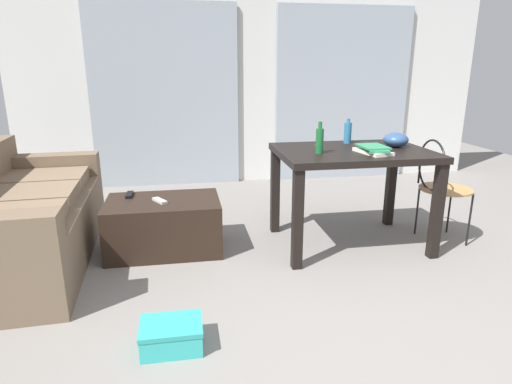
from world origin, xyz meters
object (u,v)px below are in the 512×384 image
couch (16,220)px  bowl (396,140)px  tv_remote_secondary (160,201)px  wire_chair (439,180)px  scissors (318,145)px  book_stack (374,150)px  craft_table (352,164)px  bottle_far (320,140)px  shoebox (172,335)px  bottle_near (348,132)px  coffee_table (164,225)px  tv_remote_primary (129,195)px

couch → bowl: bowl is taller
bowl → tv_remote_secondary: bearing=178.8°
wire_chair → bowl: size_ratio=4.34×
scissors → book_stack: bearing=-54.3°
craft_table → bottle_far: bearing=-162.1°
scissors → shoebox: size_ratio=0.30×
bottle_far → tv_remote_secondary: (-1.18, 0.19, -0.46)m
wire_chair → tv_remote_secondary: (-2.20, 0.15, -0.10)m
bottle_near → book_stack: size_ratio=0.63×
craft_table → scissors: bearing=129.8°
bowl → book_stack: (-0.28, -0.22, -0.03)m
coffee_table → craft_table: (1.47, -0.13, 0.46)m
couch → shoebox: couch is taller
wire_chair → bottle_far: (-1.02, -0.04, 0.36)m
couch → bowl: (2.89, -0.06, 0.52)m
couch → shoebox: bearing=-48.4°
wire_chair → shoebox: wire_chair is taller
coffee_table → shoebox: size_ratio=2.74×
coffee_table → tv_remote_primary: (-0.26, 0.16, 0.21)m
scissors → tv_remote_primary: (-1.52, 0.05, -0.36)m
bottle_far → bowl: bearing=12.5°
bottle_near → book_stack: bearing=-86.3°
bowl → book_stack: 0.36m
wire_chair → bottle_near: bearing=152.5°
wire_chair → tv_remote_primary: 2.47m
bottle_far → coffee_table: bearing=168.9°
wire_chair → book_stack: (-0.63, -0.11, 0.29)m
craft_table → bowl: bearing=7.9°
wire_chair → shoebox: size_ratio=2.69×
coffee_table → tv_remote_secondary: (-0.02, -0.04, 0.21)m
book_stack → tv_remote_primary: bearing=166.0°
couch → coffee_table: couch is taller
wire_chair → tv_remote_secondary: 2.21m
wire_chair → bottle_near: bottle_near is taller
bottle_far → scissors: bearing=73.2°
wire_chair → bowl: bearing=162.4°
scissors → shoebox: 1.97m
couch → book_stack: book_stack is taller
wire_chair → bottle_far: size_ratio=3.65×
bottle_near → coffee_table: bearing=-174.2°
bottle_far → book_stack: size_ratio=0.72×
bottle_far → scissors: 0.37m
bowl → book_stack: size_ratio=0.61×
bottle_far → bottle_near: bearing=46.2°
bottle_far → tv_remote_primary: bottle_far is taller
tv_remote_primary → bowl: bearing=-5.8°
wire_chair → scissors: bearing=161.9°
bottle_near → shoebox: 2.19m
coffee_table → wire_chair: (2.19, -0.19, 0.31)m
tv_remote_primary → tv_remote_secondary: size_ratio=0.99×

